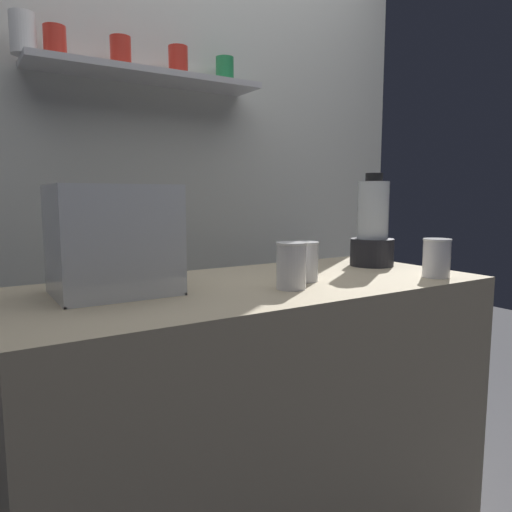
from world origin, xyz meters
TOP-DOWN VIEW (x-y plane):
  - counter at (0.00, 0.00)m, footprint 1.40×0.64m
  - back_wall_unit at (-0.00, 0.77)m, footprint 2.60×0.24m
  - carrot_display_bin at (-0.40, 0.07)m, footprint 0.30×0.25m
  - blender_pitcher at (0.55, 0.07)m, footprint 0.16×0.16m
  - juice_cup_carrot_far_left at (0.03, -0.13)m, footprint 0.09×0.09m
  - juice_cup_beet_left at (0.14, -0.05)m, footprint 0.09×0.09m
  - juice_cup_mango_middle at (0.54, -0.22)m, footprint 0.09×0.09m

SIDE VIEW (x-z plane):
  - counter at x=0.00m, z-range 0.00..0.90m
  - juice_cup_mango_middle at x=0.54m, z-range 0.89..1.02m
  - juice_cup_beet_left at x=0.14m, z-range 0.89..1.01m
  - juice_cup_carrot_far_left at x=0.03m, z-range 0.89..1.02m
  - carrot_display_bin at x=-0.40m, z-range 0.85..1.13m
  - blender_pitcher at x=0.55m, z-range 0.86..1.20m
  - back_wall_unit at x=0.00m, z-range 0.01..2.51m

